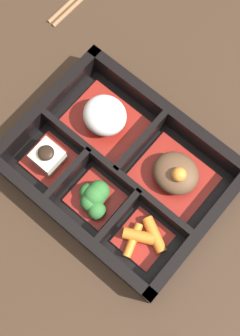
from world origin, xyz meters
TOP-DOWN VIEW (x-y plane):
  - ground_plane at (0.00, 0.00)m, footprint 3.00×3.00m
  - bento_base at (0.00, 0.00)m, footprint 0.27×0.21m
  - bento_rim at (-0.00, -0.00)m, footprint 0.27×0.21m
  - bowl_rice at (-0.06, 0.04)m, footprint 0.10×0.08m
  - bowl_stew at (0.06, 0.04)m, footprint 0.10×0.08m
  - bowl_tofu at (-0.08, -0.05)m, footprint 0.06×0.06m
  - bowl_greens at (0.00, -0.05)m, footprint 0.06×0.06m
  - bowl_carrots at (0.08, -0.05)m, footprint 0.06×0.06m

SIDE VIEW (x-z plane):
  - ground_plane at x=0.00m, z-range 0.00..0.00m
  - bento_base at x=0.00m, z-range 0.00..0.01m
  - bowl_carrots at x=0.08m, z-range 0.01..0.03m
  - bento_rim at x=0.00m, z-range 0.00..0.05m
  - bowl_tofu at x=-0.08m, z-range 0.00..0.04m
  - bowl_greens at x=0.00m, z-range 0.01..0.04m
  - bowl_stew at x=0.06m, z-range 0.00..0.05m
  - bowl_rice at x=-0.06m, z-range 0.01..0.05m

